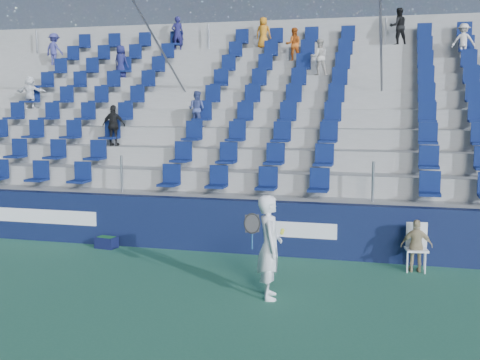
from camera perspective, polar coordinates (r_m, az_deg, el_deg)
name	(u,v)px	position (r m, az deg, el deg)	size (l,w,h in m)	color
ground	(189,294)	(10.88, -4.87, -10.70)	(70.00, 70.00, 0.00)	#2F6F53
sponsor_wall	(236,226)	(13.63, -0.43, -4.39)	(24.00, 0.32, 1.20)	#10193D
grandstand	(279,144)	(18.36, 3.73, 3.43)	(24.00, 8.17, 6.63)	#9E9E99
tennis_player	(270,247)	(10.40, 2.82, -6.34)	(0.70, 0.75, 1.81)	white
line_judge_chair	(416,243)	(12.71, 16.38, -5.78)	(0.48, 0.50, 0.96)	white
line_judge	(417,246)	(12.56, 16.40, -6.01)	(0.62, 0.26, 1.06)	tan
ball_bin	(106,242)	(14.45, -12.55, -5.74)	(0.52, 0.38, 0.27)	#0F1338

